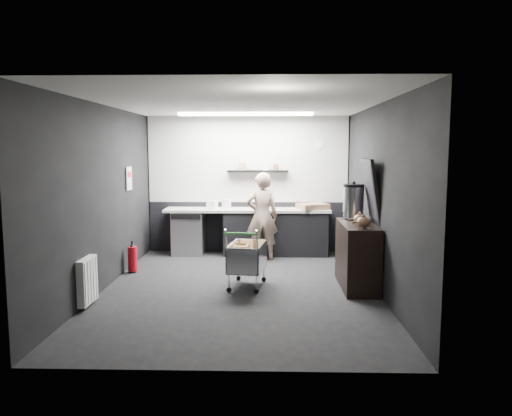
{
  "coord_description": "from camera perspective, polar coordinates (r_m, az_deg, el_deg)",
  "views": [
    {
      "loc": [
        0.44,
        -7.18,
        2.06
      ],
      "look_at": [
        0.23,
        0.4,
        1.16
      ],
      "focal_mm": 35.0,
      "sensor_mm": 36.0,
      "label": 1
    }
  ],
  "objects": [
    {
      "name": "wall_left",
      "position": [
        7.61,
        -17.1,
        1.15
      ],
      "size": [
        0.0,
        5.5,
        5.5
      ],
      "primitive_type": "plane",
      "rotation": [
        1.57,
        0.0,
        1.57
      ],
      "color": "black",
      "rests_on": "floor"
    },
    {
      "name": "floating_shelf",
      "position": [
        9.81,
        0.2,
        4.23
      ],
      "size": [
        1.2,
        0.22,
        0.04
      ],
      "primitive_type": "cube",
      "color": "black",
      "rests_on": "wall_back"
    },
    {
      "name": "cardboard_box",
      "position": [
        9.65,
        6.51,
        0.18
      ],
      "size": [
        0.66,
        0.6,
        0.11
      ],
      "primitive_type": "cube",
      "rotation": [
        0.0,
        0.0,
        0.41
      ],
      "color": "#896749",
      "rests_on": "prep_counter"
    },
    {
      "name": "wall_clock",
      "position": [
        9.94,
        7.21,
        7.27
      ],
      "size": [
        0.2,
        0.03,
        0.2
      ],
      "primitive_type": "cylinder",
      "rotation": [
        1.57,
        0.0,
        0.0
      ],
      "color": "white",
      "rests_on": "wall_back"
    },
    {
      "name": "wall_right",
      "position": [
        7.38,
        13.81,
        1.08
      ],
      "size": [
        0.0,
        5.5,
        5.5
      ],
      "primitive_type": "plane",
      "rotation": [
        1.57,
        0.0,
        -1.57
      ],
      "color": "black",
      "rests_on": "floor"
    },
    {
      "name": "dado_panel",
      "position": [
        10.04,
        -0.93,
        -2.14
      ],
      "size": [
        3.95,
        0.02,
        1.0
      ],
      "primitive_type": "cube",
      "color": "black",
      "rests_on": "wall_back"
    },
    {
      "name": "ceiling",
      "position": [
        7.22,
        -1.93,
        11.88
      ],
      "size": [
        5.5,
        5.5,
        0.0
      ],
      "primitive_type": "plane",
      "rotation": [
        3.14,
        0.0,
        0.0
      ],
      "color": "silver",
      "rests_on": "wall_back"
    },
    {
      "name": "sideboard",
      "position": [
        7.61,
        11.54,
        -4.36
      ],
      "size": [
        0.55,
        1.28,
        1.92
      ],
      "color": "black",
      "rests_on": "floor"
    },
    {
      "name": "ceiling_strip",
      "position": [
        9.06,
        -1.2,
        10.66
      ],
      "size": [
        2.4,
        0.2,
        0.04
      ],
      "primitive_type": "cube",
      "color": "white",
      "rests_on": "ceiling"
    },
    {
      "name": "shopping_cart",
      "position": [
        7.47,
        -1.06,
        -5.85
      ],
      "size": [
        0.59,
        0.88,
        0.89
      ],
      "color": "silver",
      "rests_on": "floor"
    },
    {
      "name": "floor",
      "position": [
        7.48,
        -1.85,
        -9.19
      ],
      "size": [
        5.5,
        5.5,
        0.0
      ],
      "primitive_type": "plane",
      "color": "black",
      "rests_on": "ground"
    },
    {
      "name": "fire_extinguisher",
      "position": [
        8.61,
        -13.93,
        -5.56
      ],
      "size": [
        0.15,
        0.15,
        0.51
      ],
      "color": "#B20B18",
      "rests_on": "floor"
    },
    {
      "name": "wall_front",
      "position": [
        4.5,
        -4.02,
        -2.3
      ],
      "size": [
        5.5,
        0.0,
        5.5
      ],
      "primitive_type": "plane",
      "rotation": [
        -1.57,
        0.0,
        0.0
      ],
      "color": "black",
      "rests_on": "floor"
    },
    {
      "name": "kitchen_wall_panel",
      "position": [
        9.92,
        -0.94,
        5.59
      ],
      "size": [
        3.95,
        0.02,
        1.7
      ],
      "primitive_type": "cube",
      "color": "beige",
      "rests_on": "wall_back"
    },
    {
      "name": "poster_red_band",
      "position": [
        8.82,
        -14.31,
        3.73
      ],
      "size": [
        0.02,
        0.22,
        0.1
      ],
      "primitive_type": "cube",
      "color": "red",
      "rests_on": "poster"
    },
    {
      "name": "white_container",
      "position": [
        9.67,
        -5.04,
        0.37
      ],
      "size": [
        0.22,
        0.2,
        0.16
      ],
      "primitive_type": "cube",
      "rotation": [
        0.0,
        0.0,
        -0.39
      ],
      "color": "white",
      "rests_on": "prep_counter"
    },
    {
      "name": "radiator",
      "position": [
        6.93,
        -18.72,
        -7.86
      ],
      "size": [
        0.1,
        0.5,
        0.6
      ],
      "primitive_type": "cube",
      "color": "white",
      "rests_on": "wall_left"
    },
    {
      "name": "wall_back",
      "position": [
        9.96,
        -0.93,
        2.71
      ],
      "size": [
        5.5,
        0.0,
        5.5
      ],
      "primitive_type": "plane",
      "rotation": [
        1.57,
        0.0,
        0.0
      ],
      "color": "black",
      "rests_on": "floor"
    },
    {
      "name": "prep_counter",
      "position": [
        9.73,
        -0.21,
        -2.67
      ],
      "size": [
        3.2,
        0.61,
        0.9
      ],
      "color": "black",
      "rests_on": "floor"
    },
    {
      "name": "person",
      "position": [
        9.23,
        0.71,
        -0.95
      ],
      "size": [
        0.64,
        0.46,
        1.63
      ],
      "primitive_type": "imported",
      "rotation": [
        0.0,
        0.0,
        3.26
      ],
      "color": "beige",
      "rests_on": "floor"
    },
    {
      "name": "pink_tub",
      "position": [
        9.69,
        -3.39,
        0.45
      ],
      "size": [
        0.18,
        0.18,
        0.18
      ],
      "primitive_type": "cylinder",
      "color": "silver",
      "rests_on": "prep_counter"
    },
    {
      "name": "poster",
      "position": [
        8.83,
        -14.33,
        3.28
      ],
      "size": [
        0.02,
        0.3,
        0.4
      ],
      "primitive_type": "cube",
      "color": "silver",
      "rests_on": "wall_left"
    }
  ]
}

